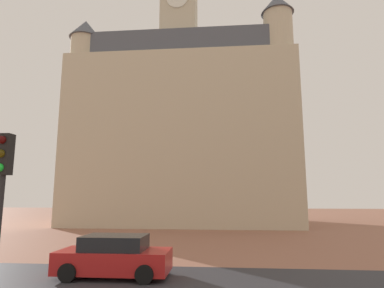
{
  "coord_description": "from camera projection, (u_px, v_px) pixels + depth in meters",
  "views": [
    {
      "loc": [
        0.85,
        -2.3,
        3.01
      ],
      "look_at": [
        -0.37,
        11.37,
        5.2
      ],
      "focal_mm": 29.72,
      "sensor_mm": 36.0,
      "label": 1
    }
  ],
  "objects": [
    {
      "name": "car_red",
      "position": [
        114.0,
        257.0,
        11.85
      ],
      "size": [
        4.14,
        1.96,
        1.5
      ],
      "color": "red",
      "rests_on": "ground_plane"
    },
    {
      "name": "traffic_light_pole",
      "position": [
        1.0,
        193.0,
        6.77
      ],
      "size": [
        0.28,
        0.34,
        4.33
      ],
      "color": "black",
      "rests_on": "ground_plane"
    },
    {
      "name": "landmark_building",
      "position": [
        184.0,
        131.0,
        35.39
      ],
      "size": [
        22.91,
        13.08,
        32.14
      ],
      "color": "beige",
      "rests_on": "ground_plane"
    },
    {
      "name": "ground_plane",
      "position": [
        199.0,
        277.0,
        11.7
      ],
      "size": [
        120.0,
        120.0,
        0.0
      ],
      "primitive_type": "plane",
      "color": "#93604C"
    }
  ]
}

